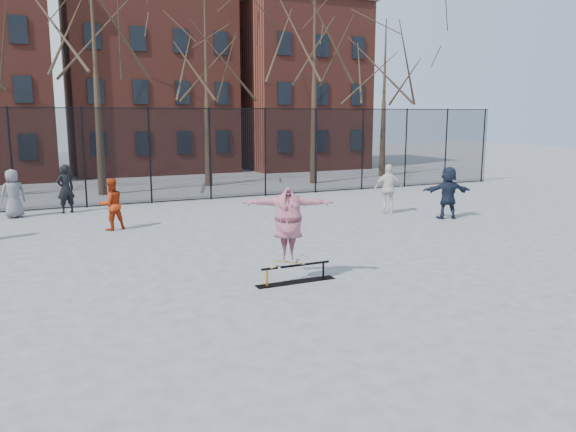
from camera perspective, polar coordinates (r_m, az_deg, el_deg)
name	(u,v)px	position (r m, az deg, el deg)	size (l,w,h in m)	color
ground	(331,281)	(12.80, 4.36, -6.58)	(100.00, 100.00, 0.00)	#5D5E62
skate_rail	(296,275)	(12.61, 0.80, -6.04)	(1.88, 0.29, 0.41)	black
skateboard	(288,263)	(12.45, 0.03, -4.82)	(0.79, 0.19, 0.09)	#9D703F
skater	(288,226)	(12.26, 0.03, -0.99)	(1.97, 0.54, 1.60)	#4C3E9C
bystander_black	(66,189)	(22.88, -21.66, 2.59)	(0.68, 0.44, 1.86)	black
bystander_red	(111,204)	(19.02, -17.50, 1.15)	(0.82, 0.64, 1.69)	#A82D0E
bystander_white	(389,189)	(21.49, 10.18, 2.71)	(1.09, 0.46, 1.87)	silver
bystander_navy	(448,193)	(20.92, 15.94, 2.29)	(1.74, 0.56, 1.88)	#1A2235
bystander_extra	(13,194)	(22.58, -26.16, 2.06)	(0.87, 0.56, 1.77)	#5E5D62
fence	(183,154)	(24.48, -10.66, 6.24)	(34.03, 0.07, 4.00)	black
tree_row	(152,36)	(28.65, -13.66, 17.33)	(33.66, 7.46, 10.67)	black
rowhouses	(140,76)	(37.37, -14.82, 13.58)	(29.00, 7.00, 13.00)	maroon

